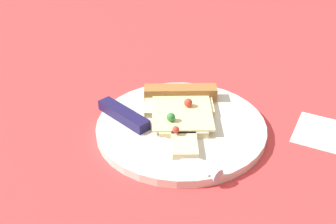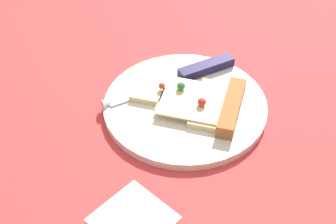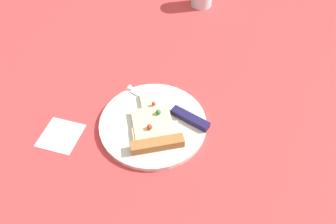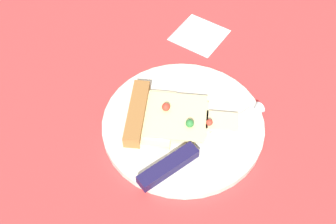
{
  "view_description": "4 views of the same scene",
  "coord_description": "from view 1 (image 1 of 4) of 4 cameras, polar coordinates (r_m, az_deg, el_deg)",
  "views": [
    {
      "loc": [
        -48.55,
        -24.16,
        38.04
      ],
      "look_at": [
        0.7,
        0.31,
        2.25
      ],
      "focal_mm": 45.28,
      "sensor_mm": 36.0,
      "label": 1
    },
    {
      "loc": [
        37.49,
        -46.14,
        53.38
      ],
      "look_at": [
        -0.16,
        -6.07,
        1.82
      ],
      "focal_mm": 52.51,
      "sensor_mm": 36.0,
      "label": 2
    },
    {
      "loc": [
        44.17,
        14.11,
        60.66
      ],
      "look_at": [
        -2.35,
        0.83,
        3.25
      ],
      "focal_mm": 33.59,
      "sensor_mm": 36.0,
      "label": 3
    },
    {
      "loc": [
        -20.62,
        33.04,
        56.33
      ],
      "look_at": [
        1.96,
        -0.87,
        3.99
      ],
      "focal_mm": 45.95,
      "sensor_mm": 36.0,
      "label": 4
    }
  ],
  "objects": [
    {
      "name": "pizza_slice",
      "position": [
        0.67,
        1.84,
        0.44
      ],
      "size": [
        19.03,
        15.09,
        2.63
      ],
      "rotation": [
        0.0,
        0.0,
        2.05
      ],
      "color": "beige",
      "rests_on": "plate"
    },
    {
      "name": "plate",
      "position": [
        0.65,
        1.93,
        -1.85
      ],
      "size": [
        25.93,
        25.93,
        1.29
      ],
      "primitive_type": "cylinder",
      "color": "silver",
      "rests_on": "ground_plane"
    },
    {
      "name": "knife",
      "position": [
        0.63,
        -3.34,
        -2.15
      ],
      "size": [
        9.75,
        23.39,
        2.45
      ],
      "rotation": [
        0.0,
        0.0,
        2.81
      ],
      "color": "silver",
      "rests_on": "plate"
    },
    {
      "name": "ground_plane",
      "position": [
        0.67,
        -0.06,
        -3.03
      ],
      "size": [
        155.72,
        155.72,
        3.0
      ],
      "color": "#D13838",
      "rests_on": "ground"
    }
  ]
}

